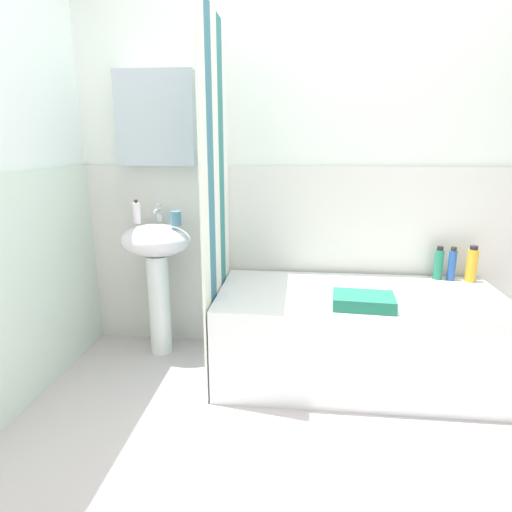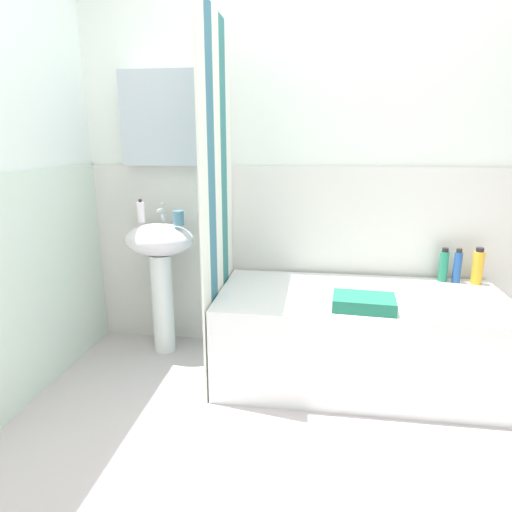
% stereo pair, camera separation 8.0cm
% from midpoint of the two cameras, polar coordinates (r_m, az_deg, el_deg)
% --- Properties ---
extents(ground_plane, '(4.80, 5.60, 0.04)m').
position_cam_midpoint_polar(ground_plane, '(2.04, 9.71, -27.48)').
color(ground_plane, silver).
extents(wall_back_tiled, '(3.60, 0.18, 2.40)m').
position_cam_midpoint_polar(wall_back_tiled, '(2.79, 8.84, 10.33)').
color(wall_back_tiled, white).
rests_on(wall_back_tiled, ground_plane).
extents(sink, '(0.44, 0.34, 0.85)m').
position_cam_midpoint_polar(sink, '(2.81, -11.66, -0.43)').
color(sink, white).
rests_on(sink, ground_plane).
extents(faucet, '(0.03, 0.12, 0.12)m').
position_cam_midpoint_polar(faucet, '(2.82, -11.41, 5.68)').
color(faucet, silver).
rests_on(faucet, sink).
extents(soap_dispenser, '(0.05, 0.05, 0.15)m').
position_cam_midpoint_polar(soap_dispenser, '(2.82, -14.10, 5.64)').
color(soap_dispenser, white).
rests_on(soap_dispenser, sink).
extents(toothbrush_cup, '(0.07, 0.07, 0.09)m').
position_cam_midpoint_polar(toothbrush_cup, '(2.68, -9.29, 4.95)').
color(toothbrush_cup, teal).
rests_on(toothbrush_cup, sink).
extents(bathtub, '(1.59, 0.75, 0.52)m').
position_cam_midpoint_polar(bathtub, '(2.61, 14.19, -10.27)').
color(bathtub, white).
rests_on(bathtub, ground_plane).
extents(shower_curtain, '(0.01, 0.75, 2.00)m').
position_cam_midpoint_polar(shower_curtain, '(2.44, -4.08, 6.54)').
color(shower_curtain, white).
rests_on(shower_curtain, ground_plane).
extents(shampoo_bottle, '(0.06, 0.06, 0.22)m').
position_cam_midpoint_polar(shampoo_bottle, '(2.92, 27.81, -1.28)').
color(shampoo_bottle, gold).
rests_on(shampoo_bottle, bathtub).
extents(conditioner_bottle, '(0.05, 0.05, 0.21)m').
position_cam_midpoint_polar(conditioner_bottle, '(2.89, 25.66, -1.26)').
color(conditioner_bottle, '#2551A0').
rests_on(conditioner_bottle, bathtub).
extents(lotion_bottle, '(0.05, 0.05, 0.21)m').
position_cam_midpoint_polar(lotion_bottle, '(2.89, 24.16, -1.16)').
color(lotion_bottle, '#237E5B').
rests_on(lotion_bottle, bathtub).
extents(towel_folded, '(0.33, 0.23, 0.07)m').
position_cam_midpoint_polar(towel_folded, '(2.30, 14.95, -5.91)').
color(towel_folded, '#227057').
rests_on(towel_folded, bathtub).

